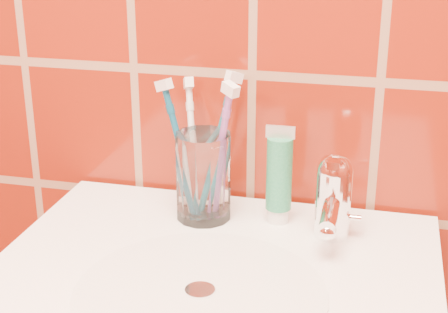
# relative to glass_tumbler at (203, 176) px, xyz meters

# --- Properties ---
(glass_tumbler) EXTENTS (0.08, 0.08, 0.13)m
(glass_tumbler) POSITION_rel_glass_tumbler_xyz_m (0.00, 0.00, 0.00)
(glass_tumbler) COLOR white
(glass_tumbler) RESTS_ON pedestal_sink
(toothpaste_tube) EXTENTS (0.04, 0.04, 0.14)m
(toothpaste_tube) POSITION_rel_glass_tumbler_xyz_m (0.11, 0.01, 0.00)
(toothpaste_tube) COLOR white
(toothpaste_tube) RESTS_ON pedestal_sink
(faucet) EXTENTS (0.05, 0.11, 0.12)m
(faucet) POSITION_rel_glass_tumbler_xyz_m (0.18, -0.02, -0.00)
(faucet) COLOR white
(faucet) RESTS_ON pedestal_sink
(toothbrush_0) EXTENTS (0.14, 0.13, 0.21)m
(toothbrush_0) POSITION_rel_glass_tumbler_xyz_m (-0.03, 0.01, 0.03)
(toothbrush_0) COLOR navy
(toothbrush_0) RESTS_ON glass_tumbler
(toothbrush_1) EXTENTS (0.12, 0.11, 0.22)m
(toothbrush_1) POSITION_rel_glass_tumbler_xyz_m (0.02, -0.00, 0.04)
(toothbrush_1) COLOR #8D4DA5
(toothbrush_1) RESTS_ON glass_tumbler
(toothbrush_2) EXTENTS (0.11, 0.17, 0.22)m
(toothbrush_2) POSITION_rel_glass_tumbler_xyz_m (-0.02, 0.03, 0.03)
(toothbrush_2) COLOR silver
(toothbrush_2) RESTS_ON glass_tumbler
(toothbrush_3) EXTENTS (0.13, 0.15, 0.22)m
(toothbrush_3) POSITION_rel_glass_tumbler_xyz_m (0.01, 0.03, 0.04)
(toothbrush_3) COLOR #0D5C6D
(toothbrush_3) RESTS_ON glass_tumbler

